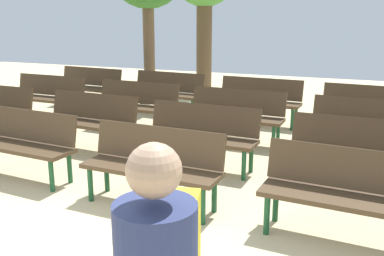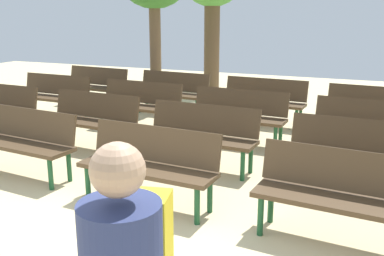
{
  "view_description": "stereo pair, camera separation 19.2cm",
  "coord_description": "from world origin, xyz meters",
  "px_view_note": "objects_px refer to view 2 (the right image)",
  "views": [
    {
      "loc": [
        2.16,
        -2.67,
        2.13
      ],
      "look_at": [
        0.0,
        2.92,
        0.55
      ],
      "focal_mm": 41.79,
      "sensor_mm": 36.0,
      "label": 1
    },
    {
      "loc": [
        2.34,
        -2.6,
        2.13
      ],
      "look_at": [
        0.0,
        2.92,
        0.55
      ],
      "focal_mm": 41.79,
      "sensor_mm": 36.0,
      "label": 2
    }
  ],
  "objects_px": {
    "bench_r3_c0": "(95,84)",
    "bench_r3_c2": "(264,99)",
    "bench_r0_c2": "(150,161)",
    "bench_r3_c3": "(374,109)",
    "bench_r1_c1": "(92,117)",
    "bench_r0_c3": "(342,192)",
    "bench_r0_c1": "(23,138)",
    "bench_r3_c1": "(172,90)",
    "bench_r2_c1": "(140,102)",
    "bench_r2_c2": "(238,113)",
    "bench_r1_c3": "(356,152)",
    "bench_r2_c3": "(369,127)",
    "bench_r1_c2": "(201,132)",
    "bench_r2_c0": "(54,94)"
  },
  "relations": [
    {
      "from": "bench_r3_c0",
      "to": "bench_r3_c2",
      "type": "height_order",
      "value": "same"
    },
    {
      "from": "bench_r0_c2",
      "to": "bench_r3_c3",
      "type": "xyz_separation_m",
      "value": [
        2.23,
        3.91,
        0.0
      ]
    },
    {
      "from": "bench_r1_c1",
      "to": "bench_r0_c3",
      "type": "bearing_deg",
      "value": -17.24
    },
    {
      "from": "bench_r0_c1",
      "to": "bench_r3_c1",
      "type": "relative_size",
      "value": 1.0
    },
    {
      "from": "bench_r2_c1",
      "to": "bench_r3_c3",
      "type": "xyz_separation_m",
      "value": [
        3.96,
        1.08,
        0.0
      ]
    },
    {
      "from": "bench_r3_c0",
      "to": "bench_r3_c2",
      "type": "relative_size",
      "value": 1.01
    },
    {
      "from": "bench_r3_c0",
      "to": "bench_r3_c2",
      "type": "distance_m",
      "value": 3.98
    },
    {
      "from": "bench_r0_c1",
      "to": "bench_r2_c2",
      "type": "xyz_separation_m",
      "value": [
        2.17,
        2.55,
        0.0
      ]
    },
    {
      "from": "bench_r1_c3",
      "to": "bench_r2_c3",
      "type": "distance_m",
      "value": 1.33
    },
    {
      "from": "bench_r1_c3",
      "to": "bench_r2_c1",
      "type": "xyz_separation_m",
      "value": [
        -3.83,
        1.56,
        0.0
      ]
    },
    {
      "from": "bench_r2_c3",
      "to": "bench_r3_c0",
      "type": "bearing_deg",
      "value": 169.11
    },
    {
      "from": "bench_r0_c2",
      "to": "bench_r1_c2",
      "type": "bearing_deg",
      "value": 90.14
    },
    {
      "from": "bench_r0_c2",
      "to": "bench_r3_c2",
      "type": "relative_size",
      "value": 1.0
    },
    {
      "from": "bench_r3_c0",
      "to": "bench_r3_c2",
      "type": "xyz_separation_m",
      "value": [
        3.97,
        -0.19,
        0.0
      ]
    },
    {
      "from": "bench_r1_c1",
      "to": "bench_r2_c3",
      "type": "distance_m",
      "value": 4.19
    },
    {
      "from": "bench_r0_c1",
      "to": "bench_r1_c2",
      "type": "bearing_deg",
      "value": 34.84
    },
    {
      "from": "bench_r2_c3",
      "to": "bench_r3_c1",
      "type": "bearing_deg",
      "value": 162.56
    },
    {
      "from": "bench_r0_c2",
      "to": "bench_r0_c3",
      "type": "distance_m",
      "value": 2.06
    },
    {
      "from": "bench_r2_c3",
      "to": "bench_r0_c1",
      "type": "bearing_deg",
      "value": -144.9
    },
    {
      "from": "bench_r1_c2",
      "to": "bench_r1_c3",
      "type": "distance_m",
      "value": 2.03
    },
    {
      "from": "bench_r2_c3",
      "to": "bench_r3_c2",
      "type": "height_order",
      "value": "same"
    },
    {
      "from": "bench_r0_c3",
      "to": "bench_r1_c2",
      "type": "xyz_separation_m",
      "value": [
        -1.98,
        1.42,
        0.0
      ]
    },
    {
      "from": "bench_r3_c0",
      "to": "bench_r1_c1",
      "type": "bearing_deg",
      "value": -51.02
    },
    {
      "from": "bench_r2_c0",
      "to": "bench_r2_c1",
      "type": "xyz_separation_m",
      "value": [
        2.03,
        -0.1,
        0.0
      ]
    },
    {
      "from": "bench_r2_c2",
      "to": "bench_r0_c3",
      "type": "bearing_deg",
      "value": -53.84
    },
    {
      "from": "bench_r1_c1",
      "to": "bench_r3_c1",
      "type": "height_order",
      "value": "same"
    },
    {
      "from": "bench_r3_c1",
      "to": "bench_r3_c2",
      "type": "distance_m",
      "value": 2.0
    },
    {
      "from": "bench_r1_c3",
      "to": "bench_r3_c1",
      "type": "bearing_deg",
      "value": 145.24
    },
    {
      "from": "bench_r0_c3",
      "to": "bench_r2_c0",
      "type": "distance_m",
      "value": 6.55
    },
    {
      "from": "bench_r0_c3",
      "to": "bench_r1_c3",
      "type": "bearing_deg",
      "value": 92.76
    },
    {
      "from": "bench_r1_c3",
      "to": "bench_r3_c2",
      "type": "bearing_deg",
      "value": 125.94
    },
    {
      "from": "bench_r1_c2",
      "to": "bench_r1_c1",
      "type": "bearing_deg",
      "value": 177.91
    },
    {
      "from": "bench_r0_c3",
      "to": "bench_r2_c0",
      "type": "xyz_separation_m",
      "value": [
        -5.82,
        3.0,
        0.0
      ]
    },
    {
      "from": "bench_r0_c1",
      "to": "bench_r3_c0",
      "type": "height_order",
      "value": "same"
    },
    {
      "from": "bench_r1_c2",
      "to": "bench_r3_c3",
      "type": "relative_size",
      "value": 1.0
    },
    {
      "from": "bench_r3_c1",
      "to": "bench_r2_c0",
      "type": "bearing_deg",
      "value": -142.91
    },
    {
      "from": "bench_r1_c1",
      "to": "bench_r3_c3",
      "type": "distance_m",
      "value": 4.73
    },
    {
      "from": "bench_r1_c2",
      "to": "bench_r2_c2",
      "type": "xyz_separation_m",
      "value": [
        0.11,
        1.37,
        0.0
      ]
    },
    {
      "from": "bench_r2_c2",
      "to": "bench_r3_c2",
      "type": "relative_size",
      "value": 1.0
    },
    {
      "from": "bench_r3_c0",
      "to": "bench_r3_c1",
      "type": "xyz_separation_m",
      "value": [
        1.98,
        -0.06,
        0.0
      ]
    },
    {
      "from": "bench_r3_c2",
      "to": "bench_r2_c1",
      "type": "bearing_deg",
      "value": -144.62
    },
    {
      "from": "bench_r1_c2",
      "to": "bench_r2_c2",
      "type": "bearing_deg",
      "value": 88.44
    },
    {
      "from": "bench_r0_c2",
      "to": "bench_r2_c1",
      "type": "xyz_separation_m",
      "value": [
        -1.73,
        2.83,
        0.0
      ]
    },
    {
      "from": "bench_r2_c0",
      "to": "bench_r1_c1",
      "type": "bearing_deg",
      "value": -34.42
    },
    {
      "from": "bench_r1_c2",
      "to": "bench_r2_c0",
      "type": "xyz_separation_m",
      "value": [
        -3.84,
        1.58,
        0.0
      ]
    },
    {
      "from": "bench_r0_c3",
      "to": "bench_r2_c2",
      "type": "relative_size",
      "value": 1.01
    },
    {
      "from": "bench_r0_c2",
      "to": "bench_r3_c3",
      "type": "relative_size",
      "value": 1.0
    },
    {
      "from": "bench_r2_c0",
      "to": "bench_r3_c0",
      "type": "bearing_deg",
      "value": 89.52
    },
    {
      "from": "bench_r0_c3",
      "to": "bench_r3_c3",
      "type": "relative_size",
      "value": 1.0
    },
    {
      "from": "bench_r1_c3",
      "to": "bench_r2_c3",
      "type": "bearing_deg",
      "value": 88.47
    }
  ]
}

